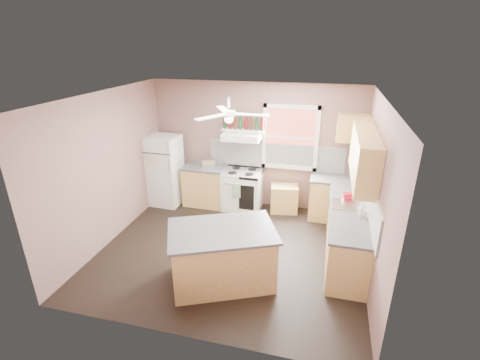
% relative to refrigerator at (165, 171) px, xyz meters
% --- Properties ---
extents(floor, '(4.50, 4.50, 0.00)m').
position_rel_refrigerator_xyz_m(floor, '(1.93, -1.53, -0.78)').
color(floor, black).
rests_on(floor, ground).
extents(ceiling, '(4.50, 4.50, 0.00)m').
position_rel_refrigerator_xyz_m(ceiling, '(1.93, -1.53, 1.92)').
color(ceiling, white).
rests_on(ceiling, ground).
extents(wall_back, '(4.50, 0.05, 2.70)m').
position_rel_refrigerator_xyz_m(wall_back, '(1.93, 0.50, 0.57)').
color(wall_back, '#75564F').
rests_on(wall_back, ground).
extents(wall_right, '(0.05, 4.00, 2.70)m').
position_rel_refrigerator_xyz_m(wall_right, '(4.21, -1.53, 0.57)').
color(wall_right, '#75564F').
rests_on(wall_right, ground).
extents(wall_left, '(0.05, 4.00, 2.70)m').
position_rel_refrigerator_xyz_m(wall_left, '(-0.34, -1.53, 0.57)').
color(wall_left, '#75564F').
rests_on(wall_left, ground).
extents(backsplash_back, '(2.90, 0.03, 0.55)m').
position_rel_refrigerator_xyz_m(backsplash_back, '(2.38, 0.46, 0.39)').
color(backsplash_back, white).
rests_on(backsplash_back, wall_back).
extents(backsplash_right, '(0.03, 2.60, 0.55)m').
position_rel_refrigerator_xyz_m(backsplash_right, '(4.17, -1.23, 0.39)').
color(backsplash_right, white).
rests_on(backsplash_right, wall_right).
extents(window_view, '(1.00, 0.02, 1.20)m').
position_rel_refrigerator_xyz_m(window_view, '(2.68, 0.46, 0.82)').
color(window_view, brown).
rests_on(window_view, wall_back).
extents(window_frame, '(1.16, 0.07, 1.36)m').
position_rel_refrigerator_xyz_m(window_frame, '(2.68, 0.43, 0.82)').
color(window_frame, white).
rests_on(window_frame, wall_back).
extents(refrigerator, '(0.68, 0.66, 1.56)m').
position_rel_refrigerator_xyz_m(refrigerator, '(0.00, 0.00, 0.00)').
color(refrigerator, white).
rests_on(refrigerator, floor).
extents(base_cabinet_left, '(0.90, 0.60, 0.86)m').
position_rel_refrigerator_xyz_m(base_cabinet_left, '(0.87, 0.17, -0.35)').
color(base_cabinet_left, '#AD8948').
rests_on(base_cabinet_left, floor).
extents(counter_left, '(0.92, 0.62, 0.04)m').
position_rel_refrigerator_xyz_m(counter_left, '(0.87, 0.17, 0.10)').
color(counter_left, '#444446').
rests_on(counter_left, base_cabinet_left).
extents(toaster, '(0.32, 0.25, 0.18)m').
position_rel_refrigerator_xyz_m(toaster, '(0.97, 0.16, 0.21)').
color(toaster, silver).
rests_on(toaster, counter_left).
extents(stove, '(0.82, 0.64, 0.86)m').
position_rel_refrigerator_xyz_m(stove, '(1.73, 0.17, -0.35)').
color(stove, white).
rests_on(stove, floor).
extents(range_hood, '(0.78, 0.50, 0.14)m').
position_rel_refrigerator_xyz_m(range_hood, '(1.70, 0.22, 0.84)').
color(range_hood, white).
rests_on(range_hood, wall_back).
extents(bottle_shelf, '(0.90, 0.26, 0.03)m').
position_rel_refrigerator_xyz_m(bottle_shelf, '(1.70, 0.34, 0.94)').
color(bottle_shelf, white).
rests_on(bottle_shelf, range_hood).
extents(cart, '(0.62, 0.47, 0.57)m').
position_rel_refrigerator_xyz_m(cart, '(2.65, 0.22, -0.50)').
color(cart, '#AD8948').
rests_on(cart, floor).
extents(base_cabinet_corner, '(1.00, 0.60, 0.86)m').
position_rel_refrigerator_xyz_m(base_cabinet_corner, '(3.68, 0.17, -0.35)').
color(base_cabinet_corner, '#AD8948').
rests_on(base_cabinet_corner, floor).
extents(base_cabinet_right, '(0.60, 2.20, 0.86)m').
position_rel_refrigerator_xyz_m(base_cabinet_right, '(3.88, -1.23, -0.35)').
color(base_cabinet_right, '#AD8948').
rests_on(base_cabinet_right, floor).
extents(counter_corner, '(1.02, 0.62, 0.04)m').
position_rel_refrigerator_xyz_m(counter_corner, '(3.68, 0.17, 0.10)').
color(counter_corner, '#444446').
rests_on(counter_corner, base_cabinet_corner).
extents(counter_right, '(0.62, 2.22, 0.04)m').
position_rel_refrigerator_xyz_m(counter_right, '(3.87, -1.23, 0.10)').
color(counter_right, '#444446').
rests_on(counter_right, base_cabinet_right).
extents(sink, '(0.55, 0.45, 0.03)m').
position_rel_refrigerator_xyz_m(sink, '(3.87, -1.03, 0.11)').
color(sink, silver).
rests_on(sink, counter_right).
extents(faucet, '(0.03, 0.03, 0.14)m').
position_rel_refrigerator_xyz_m(faucet, '(4.03, -1.03, 0.19)').
color(faucet, silver).
rests_on(faucet, sink).
extents(upper_cabinet_right, '(0.33, 1.80, 0.76)m').
position_rel_refrigerator_xyz_m(upper_cabinet_right, '(4.01, -1.03, 1.00)').
color(upper_cabinet_right, '#AD8948').
rests_on(upper_cabinet_right, wall_right).
extents(upper_cabinet_corner, '(0.60, 0.33, 0.52)m').
position_rel_refrigerator_xyz_m(upper_cabinet_corner, '(3.88, 0.30, 1.12)').
color(upper_cabinet_corner, '#AD8948').
rests_on(upper_cabinet_corner, wall_back).
extents(paper_towel, '(0.26, 0.12, 0.12)m').
position_rel_refrigerator_xyz_m(paper_towel, '(4.00, 0.33, 0.47)').
color(paper_towel, white).
rests_on(paper_towel, wall_back).
extents(island, '(1.73, 1.46, 0.86)m').
position_rel_refrigerator_xyz_m(island, '(2.04, -2.34, -0.35)').
color(island, '#AD8948').
rests_on(island, floor).
extents(island_top, '(1.85, 1.58, 0.04)m').
position_rel_refrigerator_xyz_m(island_top, '(2.04, -2.34, 0.10)').
color(island_top, '#444446').
rests_on(island_top, island).
extents(ceiling_fan_hub, '(0.20, 0.20, 0.08)m').
position_rel_refrigerator_xyz_m(ceiling_fan_hub, '(1.93, -1.53, 1.67)').
color(ceiling_fan_hub, white).
rests_on(ceiling_fan_hub, ceiling).
extents(soap_bottle, '(0.10, 0.10, 0.22)m').
position_rel_refrigerator_xyz_m(soap_bottle, '(4.05, -1.39, 0.23)').
color(soap_bottle, silver).
rests_on(soap_bottle, counter_right).
extents(red_caddy, '(0.21, 0.16, 0.10)m').
position_rel_refrigerator_xyz_m(red_caddy, '(3.87, -0.76, 0.17)').
color(red_caddy, '#A50E1C').
rests_on(red_caddy, counter_right).
extents(wine_bottles, '(0.86, 0.06, 0.31)m').
position_rel_refrigerator_xyz_m(wine_bottles, '(1.70, 0.34, 1.10)').
color(wine_bottles, '#143819').
rests_on(wine_bottles, bottle_shelf).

